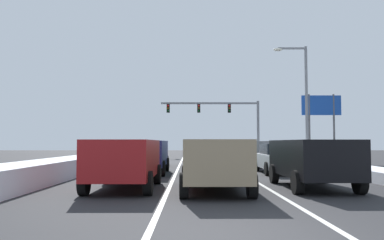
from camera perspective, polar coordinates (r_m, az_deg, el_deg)
ground_plane at (r=21.70m, az=2.31°, el=-7.42°), size 120.00×120.00×0.00m
lane_stripe_between_right_lane_and_center_lane at (r=25.56m, az=5.76°, el=-6.76°), size 0.14×41.26×0.01m
lane_stripe_between_center_lane_and_left_lane at (r=25.43m, az=-1.94°, el=-6.79°), size 0.14×41.26×0.01m
snow_bank_right_shoulder at (r=26.63m, az=17.24°, el=-6.01°), size 1.74×41.26×0.46m
snow_bank_left_shoulder at (r=26.10m, az=-13.71°, el=-5.73°), size 1.95×41.26×0.81m
suv_black_right_lane_nearest at (r=14.53m, az=16.71°, el=-5.34°), size 2.16×4.90×1.67m
sedan_white_right_lane_second at (r=21.06m, az=12.32°, el=-5.39°), size 2.00×4.50×1.51m
suv_gray_right_lane_third at (r=26.92m, az=9.58°, el=-4.40°), size 2.16×4.90×1.67m
suv_tan_center_lane_nearest at (r=12.99m, az=3.21°, el=-5.73°), size 2.16×4.90×1.67m
suv_green_center_lane_second at (r=19.59m, az=2.26°, el=-4.89°), size 2.16×4.90×1.67m
suv_silver_center_lane_third at (r=25.61m, az=2.23°, el=-4.50°), size 2.16×4.90×1.67m
suv_red_left_lane_nearest at (r=13.85m, az=-9.50°, el=-5.54°), size 2.16×4.90×1.67m
suv_navy_left_lane_second at (r=20.49m, az=-6.59°, el=-4.80°), size 2.16×4.90×1.67m
sedan_charcoal_left_lane_third at (r=26.61m, az=-5.75°, el=-4.98°), size 2.00×4.50×1.51m
traffic_light_gantry at (r=44.38m, az=4.56°, el=0.85°), size 10.94×0.47×6.20m
street_lamp_right_mid at (r=32.45m, az=15.48°, el=3.64°), size 2.66×0.36×9.15m
roadside_sign_right at (r=33.93m, az=18.02°, el=1.04°), size 3.20×0.16×5.50m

